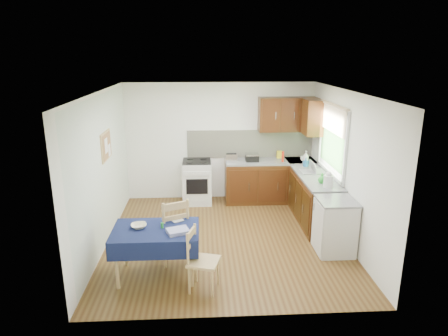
{
  "coord_description": "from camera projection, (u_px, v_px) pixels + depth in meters",
  "views": [
    {
      "loc": [
        -0.39,
        -6.24,
        3.09
      ],
      "look_at": [
        -0.02,
        0.23,
        1.2
      ],
      "focal_mm": 32.0,
      "sensor_mm": 36.0,
      "label": 1
    }
  ],
  "objects": [
    {
      "name": "dish_rack",
      "position": [
        313.0,
        171.0,
        7.56
      ],
      "size": [
        0.46,
        0.35,
        0.22
      ],
      "rotation": [
        0.0,
        0.0,
        0.17
      ],
      "color": "gray",
      "rests_on": "worktop_right"
    },
    {
      "name": "window",
      "position": [
        333.0,
        135.0,
        7.18
      ],
      "size": [
        0.04,
        1.48,
        1.26
      ],
      "color": "#2B5623",
      "rests_on": "wall_right"
    },
    {
      "name": "chair_near",
      "position": [
        200.0,
        258.0,
        5.29
      ],
      "size": [
        0.48,
        0.48,
        0.87
      ],
      "rotation": [
        0.0,
        0.0,
        1.28
      ],
      "color": "tan",
      "rests_on": "ground"
    },
    {
      "name": "book",
      "position": [
        171.0,
        221.0,
        5.81
      ],
      "size": [
        0.25,
        0.27,
        0.02
      ],
      "primitive_type": "imported",
      "rotation": [
        0.0,
        0.0,
        0.5
      ],
      "color": "white",
      "rests_on": "dining_table"
    },
    {
      "name": "wall_front",
      "position": [
        237.0,
        222.0,
        4.5
      ],
      "size": [
        4.0,
        0.02,
        2.5
      ],
      "primitive_type": "cube",
      "color": "white",
      "rests_on": "ground"
    },
    {
      "name": "wall_right",
      "position": [
        346.0,
        167.0,
        6.62
      ],
      "size": [
        0.02,
        4.2,
        2.5
      ],
      "primitive_type": "cube",
      "color": "white",
      "rests_on": "ground"
    },
    {
      "name": "worktop_corner",
      "position": [
        301.0,
        161.0,
        8.44
      ],
      "size": [
        0.6,
        0.6,
        0.04
      ],
      "primitive_type": "cube",
      "color": "gray",
      "rests_on": "base_cabinets"
    },
    {
      "name": "dining_table",
      "position": [
        156.0,
        236.0,
        5.57
      ],
      "size": [
        1.2,
        0.81,
        0.72
      ],
      "rotation": [
        0.0,
        0.0,
        0.11
      ],
      "color": "#0E1839",
      "rests_on": "ground"
    },
    {
      "name": "kettle",
      "position": [
        328.0,
        180.0,
        6.69
      ],
      "size": [
        0.16,
        0.16,
        0.28
      ],
      "color": "silver",
      "rests_on": "worktop_right"
    },
    {
      "name": "stove",
      "position": [
        197.0,
        182.0,
        8.43
      ],
      "size": [
        0.6,
        0.61,
        0.92
      ],
      "color": "silver",
      "rests_on": "ground"
    },
    {
      "name": "sauce_bottle",
      "position": [
        283.0,
        157.0,
        8.25
      ],
      "size": [
        0.05,
        0.05,
        0.22
      ],
      "primitive_type": "cylinder",
      "color": "red",
      "rests_on": "worktop_back"
    },
    {
      "name": "corkboard",
      "position": [
        106.0,
        146.0,
        6.6
      ],
      "size": [
        0.04,
        0.62,
        0.47
      ],
      "color": "tan",
      "rests_on": "wall_left"
    },
    {
      "name": "toaster",
      "position": [
        231.0,
        158.0,
        8.27
      ],
      "size": [
        0.24,
        0.15,
        0.19
      ],
      "rotation": [
        0.0,
        0.0,
        0.39
      ],
      "color": "#B3B3B8",
      "rests_on": "worktop_back"
    },
    {
      "name": "plate_bowl",
      "position": [
        139.0,
        226.0,
        5.59
      ],
      "size": [
        0.25,
        0.25,
        0.05
      ],
      "primitive_type": "imported",
      "rotation": [
        0.0,
        0.0,
        0.2
      ],
      "color": "beige",
      "rests_on": "dining_table"
    },
    {
      "name": "yellow_packet",
      "position": [
        280.0,
        155.0,
        8.55
      ],
      "size": [
        0.13,
        0.09,
        0.16
      ],
      "primitive_type": "cube",
      "rotation": [
        0.0,
        0.0,
        -0.14
      ],
      "color": "yellow",
      "rests_on": "worktop_back"
    },
    {
      "name": "wall_back",
      "position": [
        220.0,
        142.0,
        8.53
      ],
      "size": [
        4.0,
        0.02,
        2.5
      ],
      "primitive_type": "cube",
      "color": "white",
      "rests_on": "ground"
    },
    {
      "name": "base_cabinets",
      "position": [
        289.0,
        190.0,
        8.02
      ],
      "size": [
        1.9,
        2.3,
        0.86
      ],
      "color": "#381909",
      "rests_on": "ground"
    },
    {
      "name": "ceiling",
      "position": [
        226.0,
        92.0,
        6.17
      ],
      "size": [
        4.0,
        4.2,
        0.02
      ],
      "primitive_type": "cube",
      "color": "white",
      "rests_on": "wall_back"
    },
    {
      "name": "soap_bottle_b",
      "position": [
        306.0,
        162.0,
        7.93
      ],
      "size": [
        0.11,
        0.11,
        0.17
      ],
      "primitive_type": "imported",
      "rotation": [
        0.0,
        0.0,
        2.3
      ],
      "color": "#1A5D9D",
      "rests_on": "worktop_right"
    },
    {
      "name": "spice_jar",
      "position": [
        162.0,
        225.0,
        5.57
      ],
      "size": [
        0.04,
        0.04,
        0.08
      ],
      "primitive_type": "cylinder",
      "color": "#258935",
      "rests_on": "dining_table"
    },
    {
      "name": "fridge",
      "position": [
        335.0,
        226.0,
        6.31
      ],
      "size": [
        0.58,
        0.6,
        0.89
      ],
      "color": "silver",
      "rests_on": "ground"
    },
    {
      "name": "worktop_back",
      "position": [
        270.0,
        161.0,
        8.4
      ],
      "size": [
        1.9,
        0.6,
        0.04
      ],
      "primitive_type": "cube",
      "color": "gray",
      "rests_on": "base_cabinets"
    },
    {
      "name": "tea_towel",
      "position": [
        178.0,
        231.0,
        5.43
      ],
      "size": [
        0.35,
        0.31,
        0.05
      ],
      "primitive_type": "cube",
      "rotation": [
        0.0,
        0.0,
        0.34
      ],
      "color": "#2A369B",
      "rests_on": "dining_table"
    },
    {
      "name": "soap_bottle_c",
      "position": [
        322.0,
        178.0,
        6.91
      ],
      "size": [
        0.14,
        0.14,
        0.18
      ],
      "primitive_type": "imported",
      "rotation": [
        0.0,
        0.0,
        3.17
      ],
      "color": "green",
      "rests_on": "worktop_right"
    },
    {
      "name": "soap_bottle_a",
      "position": [
        306.0,
        158.0,
        7.98
      ],
      "size": [
        0.14,
        0.14,
        0.3
      ],
      "primitive_type": "imported",
      "rotation": [
        0.0,
        0.0,
        0.2
      ],
      "color": "silver",
      "rests_on": "worktop_right"
    },
    {
      "name": "worktop_right",
      "position": [
        316.0,
        177.0,
        7.34
      ],
      "size": [
        0.6,
        1.7,
        0.04
      ],
      "primitive_type": "cube",
      "color": "gray",
      "rests_on": "base_cabinets"
    },
    {
      "name": "sandwich_press",
      "position": [
        252.0,
        157.0,
        8.32
      ],
      "size": [
        0.27,
        0.23,
        0.16
      ],
      "rotation": [
        0.0,
        0.0,
        -0.25
      ],
      "color": "black",
      "rests_on": "worktop_back"
    },
    {
      "name": "wall_left",
      "position": [
        102.0,
        171.0,
        6.41
      ],
      "size": [
        0.02,
        4.2,
        2.5
      ],
      "primitive_type": "cube",
      "color": "silver",
      "rests_on": "ground"
    },
    {
      "name": "splashback",
      "position": [
        250.0,
        144.0,
        8.56
      ],
      "size": [
        2.7,
        0.02,
        0.6
      ],
      "primitive_type": "cube",
      "color": "beige",
      "rests_on": "wall_back"
    },
    {
      "name": "chair_far",
      "position": [
        173.0,
        228.0,
        5.99
      ],
      "size": [
        0.6,
        0.6,
        1.03
      ],
      "rotation": [
        0.0,
        0.0,
        3.57
      ],
      "color": "tan",
      "rests_on": "ground"
    },
    {
      "name": "floor",
      "position": [
        226.0,
        239.0,
        6.86
      ],
      "size": [
        4.2,
        4.2,
        0.0
      ],
      "primitive_type": "plane",
      "color": "#4C2E14",
      "rests_on": "ground"
    },
    {
      "name": "cup",
      "position": [
        303.0,
        159.0,
        8.35
      ],
      "size": [
        0.16,
        0.16,
        0.1
      ],
      "primitive_type": "imported",
      "rotation": [
        0.0,
        0.0,
        0.33
      ],
      "color": "white",
      "rests_on": "worktop_back"
    },
    {
      "name": "upper_cabinets",
      "position": [
        295.0,
        115.0,
        8.16
      ],
      "size": [
        1.2,
        0.85,
        0.7
      ],
      "color": "#381909",
      "rests_on": "wall_back"
    }
  ]
}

